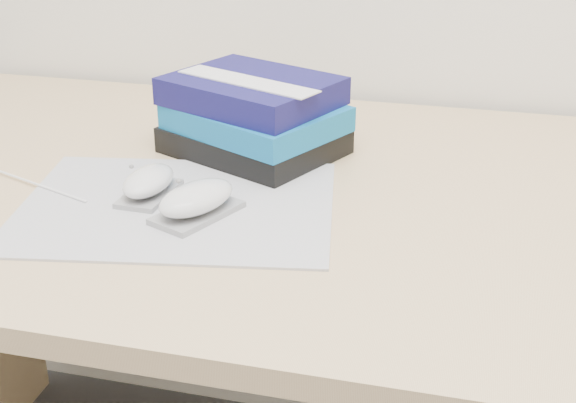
% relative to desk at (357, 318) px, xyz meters
% --- Properties ---
extents(desk, '(1.60, 0.80, 0.73)m').
position_rel_desk_xyz_m(desk, '(0.00, 0.00, 0.00)').
color(desk, tan).
rests_on(desk, ground).
extents(mousepad, '(0.44, 0.37, 0.00)m').
position_rel_desk_xyz_m(mousepad, '(-0.21, -0.16, 0.24)').
color(mousepad, '#95949C').
rests_on(mousepad, desk).
extents(mouse_rear, '(0.06, 0.10, 0.04)m').
position_rel_desk_xyz_m(mouse_rear, '(-0.25, -0.15, 0.26)').
color(mouse_rear, gray).
rests_on(mouse_rear, mousepad).
extents(mouse_front, '(0.10, 0.13, 0.05)m').
position_rel_desk_xyz_m(mouse_front, '(-0.17, -0.19, 0.26)').
color(mouse_front, gray).
rests_on(mouse_front, mousepad).
extents(usb_cable, '(0.23, 0.09, 0.00)m').
position_rel_desk_xyz_m(usb_cable, '(-0.44, -0.15, 0.24)').
color(usb_cable, white).
rests_on(usb_cable, mousepad).
extents(book_stack, '(0.29, 0.27, 0.12)m').
position_rel_desk_xyz_m(book_stack, '(-0.17, 0.04, 0.29)').
color(book_stack, black).
rests_on(book_stack, desk).
extents(pouch, '(0.13, 0.11, 0.10)m').
position_rel_desk_xyz_m(pouch, '(-0.18, 0.02, 0.28)').
color(pouch, black).
rests_on(pouch, desk).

